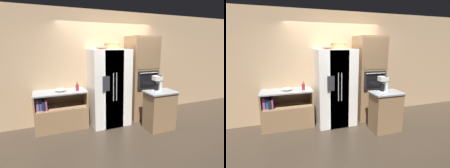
# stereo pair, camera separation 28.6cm
# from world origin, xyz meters

# --- Properties ---
(ground_plane) EXTENTS (20.00, 20.00, 0.00)m
(ground_plane) POSITION_xyz_m (0.00, 0.00, 0.00)
(ground_plane) COLOR #382D23
(wall_back) EXTENTS (12.00, 0.06, 2.80)m
(wall_back) POSITION_xyz_m (0.00, 0.46, 1.40)
(wall_back) COLOR tan
(wall_back) RESTS_ON ground_plane
(counter_left) EXTENTS (1.19, 0.55, 0.90)m
(counter_left) POSITION_xyz_m (-1.28, 0.15, 0.33)
(counter_left) COLOR #93704C
(counter_left) RESTS_ON ground_plane
(refrigerator) EXTENTS (0.93, 0.83, 1.86)m
(refrigerator) POSITION_xyz_m (-0.11, 0.03, 0.93)
(refrigerator) COLOR white
(refrigerator) RESTS_ON ground_plane
(wall_oven) EXTENTS (0.71, 0.73, 2.17)m
(wall_oven) POSITION_xyz_m (0.84, 0.09, 1.09)
(wall_oven) COLOR #93704C
(wall_oven) RESTS_ON ground_plane
(island_counter) EXTENTS (0.70, 0.49, 0.91)m
(island_counter) POSITION_xyz_m (0.87, -0.74, 0.46)
(island_counter) COLOR #93704C
(island_counter) RESTS_ON ground_plane
(wicker_basket) EXTENTS (0.40, 0.40, 0.15)m
(wicker_basket) POSITION_xyz_m (0.02, 0.12, 1.94)
(wicker_basket) COLOR tan
(wicker_basket) RESTS_ON refrigerator
(fruit_bowl) EXTENTS (0.27, 0.27, 0.08)m
(fruit_bowl) POSITION_xyz_m (-0.30, 0.00, 1.90)
(fruit_bowl) COLOR #DB664C
(fruit_bowl) RESTS_ON refrigerator
(bottle_tall) EXTENTS (0.07, 0.07, 0.20)m
(bottle_tall) POSITION_xyz_m (-0.88, 0.09, 1.00)
(bottle_tall) COLOR maroon
(bottle_tall) RESTS_ON counter_left
(mixing_bowl) EXTENTS (0.25, 0.25, 0.07)m
(mixing_bowl) POSITION_xyz_m (-1.25, 0.18, 0.93)
(mixing_bowl) COLOR beige
(mixing_bowl) RESTS_ON counter_left
(coffee_maker) EXTENTS (0.19, 0.16, 0.36)m
(coffee_maker) POSITION_xyz_m (0.81, -0.71, 1.11)
(coffee_maker) COLOR white
(coffee_maker) RESTS_ON island_counter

